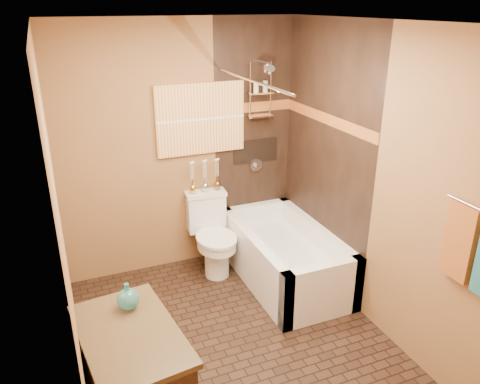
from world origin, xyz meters
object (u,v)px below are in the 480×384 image
toilet (212,234)px  vanity (133,384)px  sunset_painting (201,119)px  bathtub (284,260)px

toilet → vanity: toilet is taller
vanity → toilet: bearing=49.7°
sunset_painting → vanity: size_ratio=0.94×
bathtub → vanity: 2.14m
sunset_painting → toilet: bearing=-90.0°
sunset_painting → bathtub: size_ratio=0.60×
bathtub → toilet: size_ratio=1.85×
bathtub → vanity: size_ratio=1.57×
bathtub → toilet: (-0.60, 0.46, 0.19)m
bathtub → toilet: 0.78m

